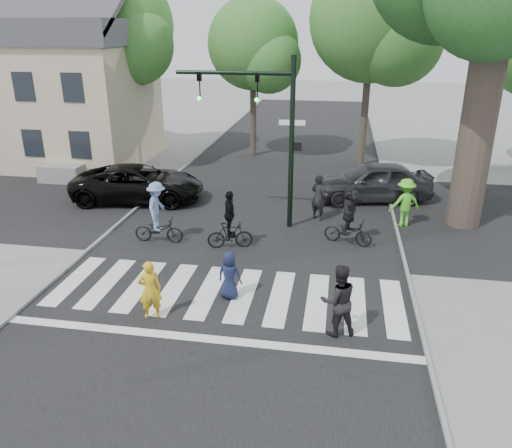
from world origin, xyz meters
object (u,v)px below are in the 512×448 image
Objects in this scene: cyclist_mid at (230,225)px; car_grey at (373,181)px; pedestrian_woman at (150,290)px; cyclist_right at (349,218)px; pedestrian_adult at (338,300)px; traffic_signal at (267,119)px; pedestrian_child at (230,275)px; cyclist_left at (158,217)px; car_suv at (138,184)px.

cyclist_mid is 7.53m from car_grey.
car_grey reaches higher than pedestrian_woman.
cyclist_mid is 3.96m from cyclist_right.
car_grey is at bearing -116.01° from pedestrian_adult.
traffic_signal is 7.77m from pedestrian_adult.
pedestrian_woman is at bearing 46.51° from pedestrian_child.
cyclist_right is at bearing 14.31° from cyclist_mid.
cyclist_mid is at bearing -127.12° from pedestrian_woman.
cyclist_mid reaches higher than pedestrian_adult.
car_grey is (4.84, 5.77, 0.01)m from cyclist_mid.
pedestrian_child is 0.63× the size of cyclist_left.
pedestrian_adult reaches higher than pedestrian_child.
cyclist_mid reaches higher than car_grey.
cyclist_left is (-3.18, 3.28, 0.25)m from pedestrian_child.
pedestrian_adult is 0.37× the size of car_grey.
pedestrian_adult is 0.86× the size of cyclist_right.
cyclist_left is 6.38m from cyclist_right.
pedestrian_woman is 1.17× the size of pedestrian_child.
pedestrian_woman reaches higher than pedestrian_child.
cyclist_right is 4.90m from car_grey.
car_suv is (-3.78, 8.57, -0.03)m from pedestrian_woman.
traffic_signal is at bearing 157.47° from cyclist_right.
cyclist_mid is (2.48, -0.07, -0.11)m from cyclist_left.
traffic_signal reaches higher than cyclist_right.
traffic_signal reaches higher than pedestrian_adult.
pedestrian_woman reaches higher than car_suv.
cyclist_left is at bearing -63.88° from car_grey.
cyclist_mid is at bearing -51.78° from car_grey.
pedestrian_adult reaches higher than pedestrian_woman.
pedestrian_woman is (-1.92, -6.70, -3.12)m from traffic_signal.
cyclist_left is at bearing -96.61° from pedestrian_woman.
pedestrian_adult is at bearing -18.87° from car_grey.
pedestrian_child is 9.13m from car_suv.
car_suv is 9.79m from car_grey.
pedestrian_adult is 11.95m from car_suv.
cyclist_mid is at bearing -68.10° from pedestrian_child.
cyclist_right is at bearing -117.31° from car_suv.
traffic_signal is 4.36m from cyclist_right.
traffic_signal is 3.33× the size of pedestrian_adult.
cyclist_right reaches higher than pedestrian_adult.
cyclist_mid is (-3.57, 4.45, -0.10)m from pedestrian_adult.
car_grey is at bearing -143.98° from pedestrian_woman.
traffic_signal is at bearing -59.67° from car_grey.
traffic_signal reaches higher than cyclist_mid.
cyclist_right reaches higher than pedestrian_woman.
traffic_signal is 3.85× the size of pedestrian_woman.
pedestrian_woman is at bearing -131.58° from cyclist_right.
car_suv is (-5.70, 1.87, -3.15)m from traffic_signal.
pedestrian_adult is (2.68, -6.65, -3.00)m from traffic_signal.
pedestrian_woman is 0.87× the size of pedestrian_adult.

